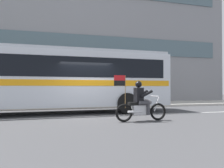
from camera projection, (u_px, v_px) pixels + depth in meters
ground_plane at (87, 115)px, 11.04m from camera, size 60.00×60.00×0.00m
sidewalk_curb at (74, 106)px, 15.94m from camera, size 28.00×3.80×0.15m
lane_center_stripe at (90, 117)px, 10.47m from camera, size 26.60×0.14×0.01m
office_building_facade at (71, 18)px, 18.24m from camera, size 28.00×0.89×13.47m
transit_bus at (64, 76)px, 11.94m from camera, size 10.91×2.86×3.22m
motorcycle_with_rider at (141, 104)px, 9.06m from camera, size 2.20×0.64×1.78m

